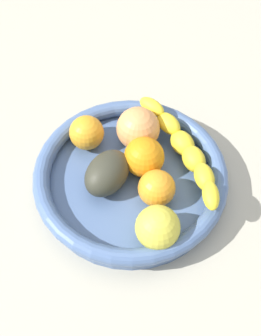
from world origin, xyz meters
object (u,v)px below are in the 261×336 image
at_px(banana_draped_left, 185,150).
at_px(orange_front, 144,157).
at_px(orange_mid_right, 87,133).
at_px(avocado_dark, 107,171).
at_px(orange_mid_left, 157,188).
at_px(apple_yellow, 158,227).
at_px(fruit_bowl, 130,178).
at_px(peach_blush, 138,129).

distance_m(banana_draped_left, orange_front, 0.07).
distance_m(orange_mid_right, avocado_dark, 0.08).
xyz_separation_m(orange_mid_left, apple_yellow, (-0.02, -0.06, 0.00)).
relative_size(fruit_bowl, peach_blush, 4.30).
bearing_deg(apple_yellow, banana_draped_left, 58.09).
bearing_deg(fruit_bowl, peach_blush, 68.26).
distance_m(fruit_bowl, orange_front, 0.04).
distance_m(fruit_bowl, banana_draped_left, 0.10).
relative_size(orange_mid_left, orange_mid_right, 0.99).
relative_size(orange_mid_left, avocado_dark, 0.66).
xyz_separation_m(fruit_bowl, apple_yellow, (0.02, -0.11, 0.03)).
bearing_deg(avocado_dark, peach_blush, 45.61).
relative_size(peach_blush, apple_yellow, 1.10).
xyz_separation_m(peach_blush, avocado_dark, (-0.06, -0.07, -0.01)).
height_order(banana_draped_left, orange_mid_left, same).
bearing_deg(avocado_dark, banana_draped_left, 4.59).
bearing_deg(orange_mid_right, avocado_dark, -77.34).
xyz_separation_m(peach_blush, apple_yellow, (-0.01, -0.18, -0.00)).
relative_size(orange_mid_right, apple_yellow, 0.89).
xyz_separation_m(banana_draped_left, orange_mid_left, (-0.06, -0.06, -0.00)).
distance_m(orange_front, avocado_dark, 0.06).
bearing_deg(banana_draped_left, avocado_dark, -175.41).
distance_m(orange_front, orange_mid_right, 0.10).
bearing_deg(apple_yellow, fruit_bowl, 98.07).
bearing_deg(orange_front, peach_blush, 86.96).
height_order(banana_draped_left, orange_front, orange_front).
height_order(orange_mid_left, avocado_dark, same).
xyz_separation_m(banana_draped_left, apple_yellow, (-0.08, -0.12, 0.00)).
distance_m(orange_front, orange_mid_left, 0.06).
bearing_deg(orange_mid_left, avocado_dark, 145.14).
relative_size(fruit_bowl, banana_draped_left, 1.29).
xyz_separation_m(orange_mid_left, orange_mid_right, (-0.08, 0.13, 0.00)).
distance_m(orange_mid_left, apple_yellow, 0.07).
bearing_deg(orange_mid_left, banana_draped_left, 43.14).
bearing_deg(orange_mid_left, fruit_bowl, 125.63).
height_order(fruit_bowl, peach_blush, peach_blush).
relative_size(orange_front, orange_mid_right, 1.12).
bearing_deg(peach_blush, orange_mid_right, 169.80).
xyz_separation_m(banana_draped_left, peach_blush, (-0.06, 0.05, 0.00)).
xyz_separation_m(banana_draped_left, avocado_dark, (-0.13, -0.01, -0.00)).
bearing_deg(orange_mid_right, orange_mid_left, -56.20).
bearing_deg(avocado_dark, apple_yellow, -65.19).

